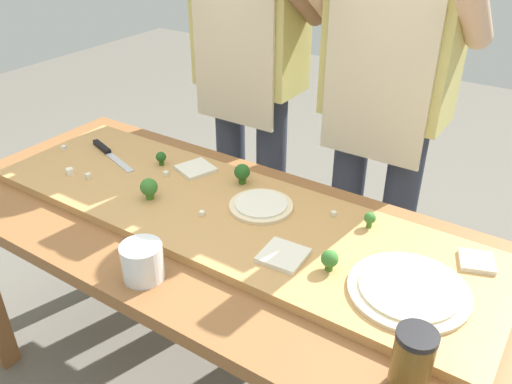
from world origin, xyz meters
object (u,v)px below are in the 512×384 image
Objects in this scene: cheese_crumble_c at (70,172)px; pizza_slice_center at (477,261)px; chefs_knife at (107,152)px; sauce_jar at (412,361)px; cheese_crumble_f at (334,214)px; cook_right at (386,88)px; broccoli_floret_center_left at (330,259)px; cheese_crumble_e at (64,148)px; pizza_whole_cheese_artichoke at (409,290)px; broccoli_floret_back_mid at (242,173)px; broccoli_floret_front_right at (149,188)px; cook_left at (249,61)px; broccoli_floret_center_right at (370,219)px; broccoli_floret_back_right at (161,157)px; pizza_whole_white_garlic at (261,205)px; cheese_crumble_a at (166,174)px; pizza_slice_far_left at (283,255)px; cheese_crumble_b at (88,176)px; prep_table at (224,256)px; pizza_slice_near_left at (196,169)px; flour_cup at (143,263)px; cheese_crumble_d at (202,213)px.

pizza_slice_center is at bearing 11.69° from cheese_crumble_c.
sauce_jar reaches higher than chefs_knife.
cheese_crumble_f is 0.51m from cook_right.
broccoli_floret_center_left is 1.05m from cheese_crumble_e.
pizza_whole_cheese_artichoke reaches higher than cheese_crumble_f.
broccoli_floret_back_mid reaches higher than pizza_slice_center.
sauce_jar is at bearing -70.38° from pizza_whole_cheese_artichoke.
broccoli_floret_front_right is 0.70m from cook_left.
broccoli_floret_center_right is at bearing 87.93° from broccoli_floret_center_left.
cheese_crumble_c is 0.19m from cheese_crumble_e.
broccoli_floret_front_right is at bearing -80.99° from cook_left.
broccoli_floret_back_right is 2.24× the size of cheese_crumble_c.
cook_left reaches higher than broccoli_floret_center_left.
pizza_whole_white_garlic reaches higher than cheese_crumble_a.
cheese_crumble_e is at bearing -172.42° from broccoli_floret_center_right.
pizza_slice_far_left is at bearing -19.09° from broccoli_floret_back_right.
chefs_knife is 0.92m from broccoli_floret_center_left.
cook_right is at bearing 45.40° from cheese_crumble_b.
prep_table is 16.62× the size of pizza_slice_far_left.
cook_left reaches higher than prep_table.
cheese_crumble_c is at bearing -133.20° from broccoli_floret_back_right.
broccoli_floret_center_left reaches higher than cheese_crumble_a.
pizza_slice_far_left is 7.99× the size of cheese_crumble_f.
broccoli_floret_back_right reaches higher than pizza_slice_center.
broccoli_floret_back_mid and broccoli_floret_front_right have the same top height.
cheese_crumble_c is (-0.31, -0.03, -0.03)m from broccoli_floret_front_right.
broccoli_floret_center_right is at bearing 62.86° from pizza_slice_far_left.
pizza_whole_white_garlic is at bearing 148.07° from sauce_jar.
broccoli_floret_back_mid is at bearing 4.92° from pizza_slice_near_left.
pizza_slice_center is 6.03× the size of cheese_crumble_f.
broccoli_floret_front_right is at bearing 179.41° from broccoli_floret_center_left.
cheese_crumble_b is 0.01× the size of cook_right.
broccoli_floret_center_left reaches higher than cheese_crumble_e.
pizza_whole_white_garlic is at bearing 77.45° from flour_cup.
broccoli_floret_center_left is (0.41, -0.23, -0.01)m from broccoli_floret_back_mid.
cook_right is at bearing 69.29° from cheese_crumble_d.
cheese_crumble_e is 0.96m from cheese_crumble_f.
broccoli_floret_center_right is at bearing 0.60° from pizza_slice_near_left.
pizza_slice_center is 5.89× the size of cheese_crumble_d.
cheese_crumble_f is (0.95, 0.14, -0.00)m from cheese_crumble_e.
chefs_knife and cheese_crumble_b have the same top height.
broccoli_floret_back_right is (-0.12, -0.03, 0.02)m from pizza_slice_near_left.
cook_right is at bearing 48.04° from cheese_crumble_a.
broccoli_floret_back_mid is 0.56m from cook_left.
pizza_whole_white_garlic is 0.30m from pizza_slice_near_left.
flour_cup is at bearing -95.88° from prep_table.
cheese_crumble_e is at bearing -172.49° from cheese_crumble_a.
cheese_crumble_f is at bearing 85.31° from pizza_slice_far_left.
broccoli_floret_back_mid is (0.50, 0.08, 0.03)m from chefs_knife.
pizza_slice_near_left is 6.52× the size of cheese_crumble_e.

